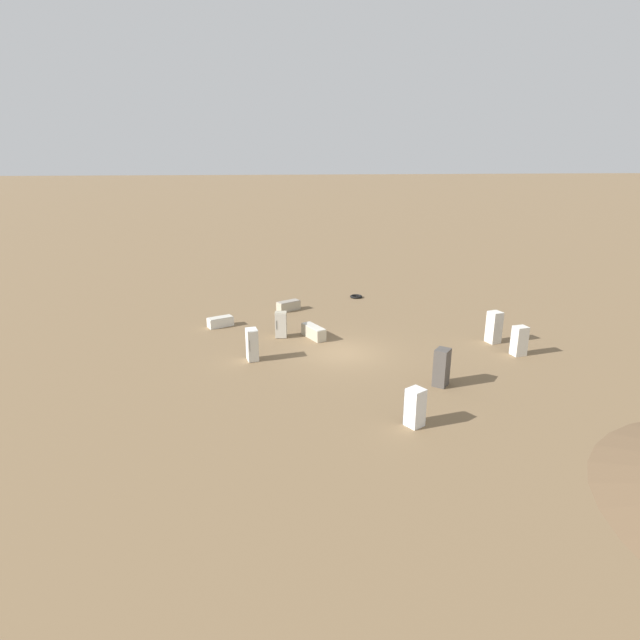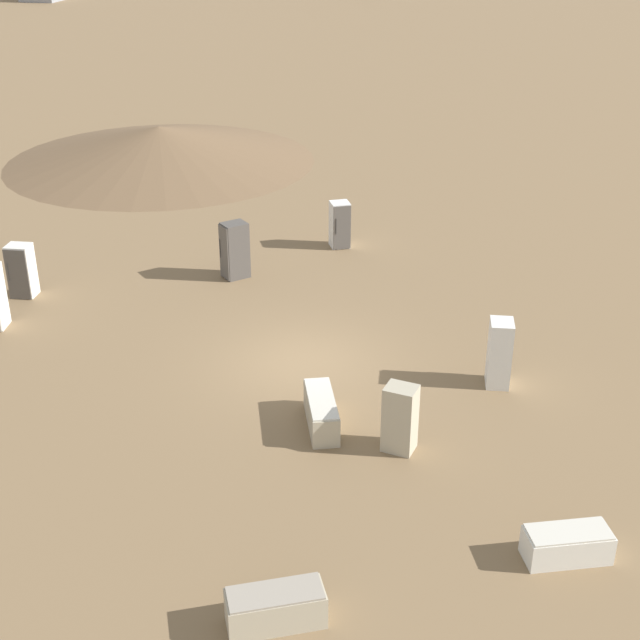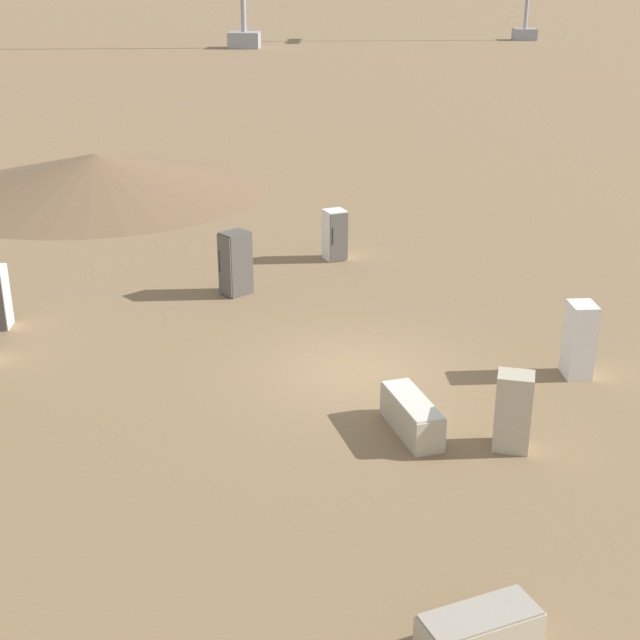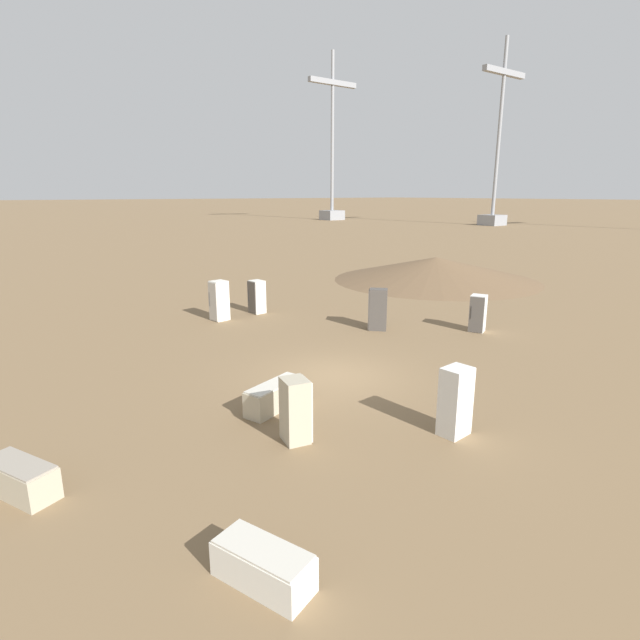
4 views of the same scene
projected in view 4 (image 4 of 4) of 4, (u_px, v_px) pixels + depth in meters
ground_plane at (333, 376)px, 16.28m from camera, size 1000.00×1000.00×0.00m
dirt_mound at (436, 269)px, 34.01m from camera, size 13.83×13.83×1.58m
power_pylon_2 at (496, 170)px, 90.14m from camera, size 11.14×3.82×31.82m
power_pylon_3 at (332, 170)px, 108.87m from camera, size 12.09×4.14×34.53m
discarded_fridge_0 at (257, 297)px, 24.69m from camera, size 0.70×0.74×1.63m
discarded_fridge_1 at (378, 309)px, 21.62m from camera, size 0.97×0.97×1.81m
discarded_fridge_2 at (275, 396)px, 13.74m from camera, size 2.02×1.20×0.74m
discarded_fridge_3 at (20, 478)px, 9.82m from camera, size 1.30×1.79×0.69m
discarded_fridge_4 at (263, 565)px, 7.57m from camera, size 1.17×1.73×0.63m
discarded_fridge_5 at (296, 410)px, 11.86m from camera, size 0.74×0.79×1.57m
discarded_fridge_6 at (219, 301)px, 23.25m from camera, size 0.83×0.75×1.86m
discarded_fridge_7 at (456, 401)px, 12.16m from camera, size 0.80×0.62×1.74m
discarded_fridge_8 at (478, 313)px, 21.38m from camera, size 0.85×0.83×1.59m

